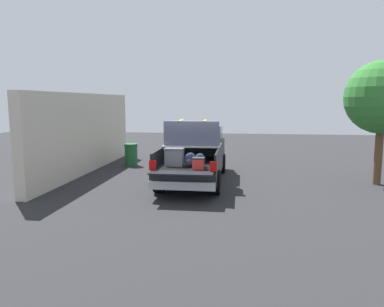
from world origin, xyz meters
name	(u,v)px	position (x,y,z in m)	size (l,w,h in m)	color
ground_plane	(194,181)	(0.00, 0.00, 0.00)	(40.00, 40.00, 0.00)	#262628
pickup_truck	(195,154)	(0.36, 0.00, 0.95)	(6.05, 2.06, 2.23)	black
building_facade	(86,133)	(1.29, 4.59, 1.58)	(9.26, 0.36, 3.17)	beige
tree_background	(383,98)	(0.39, -6.33, 2.98)	(2.48, 2.48, 4.24)	brown
trash_can	(131,155)	(2.91, 3.22, 0.50)	(0.60, 0.60, 0.98)	#1E592D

